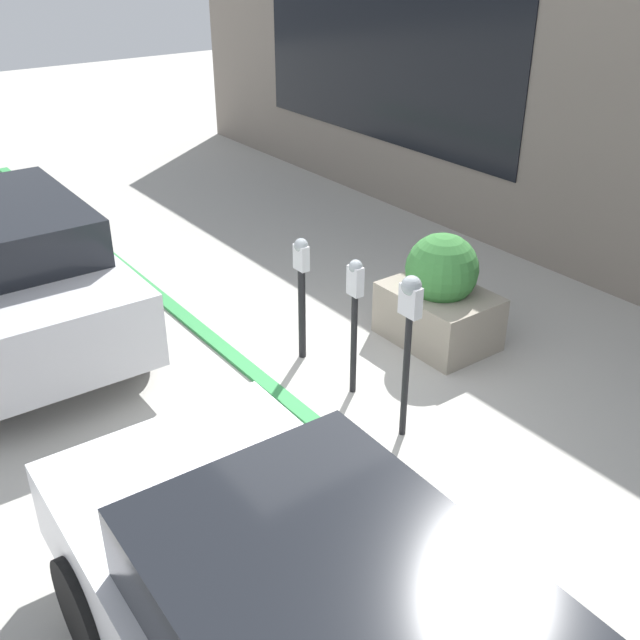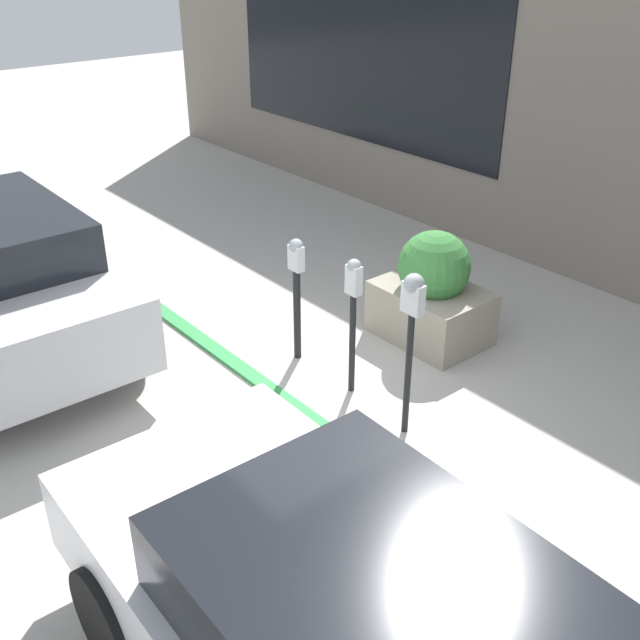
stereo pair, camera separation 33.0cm
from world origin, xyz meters
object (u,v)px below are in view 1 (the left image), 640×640
at_px(planter_box, 440,296).
at_px(parked_car_middle, 3,269).
at_px(parking_meter_middle, 302,282).
at_px(parking_meter_second, 355,304).
at_px(parking_meter_nearest, 409,319).

height_order(planter_box, parked_car_middle, parked_car_middle).
relative_size(parking_meter_middle, planter_box, 1.08).
bearing_deg(planter_box, parking_meter_second, 100.22).
xyz_separation_m(parking_meter_second, planter_box, (0.24, -1.35, -0.41)).
relative_size(parking_meter_second, parked_car_middle, 0.33).
bearing_deg(parked_car_middle, parking_meter_middle, -132.71).
bearing_deg(parking_meter_middle, parking_meter_second, -178.97).
relative_size(planter_box, parked_car_middle, 0.30).
distance_m(parking_meter_middle, planter_box, 1.52).
relative_size(parking_meter_nearest, parking_meter_middle, 1.16).
bearing_deg(parked_car_middle, parking_meter_nearest, -148.73).
relative_size(parking_meter_second, planter_box, 1.13).
bearing_deg(parking_meter_second, planter_box, -79.78).
height_order(parking_meter_middle, parked_car_middle, parked_car_middle).
xyz_separation_m(parking_meter_nearest, parking_meter_second, (0.79, -0.07, -0.21)).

